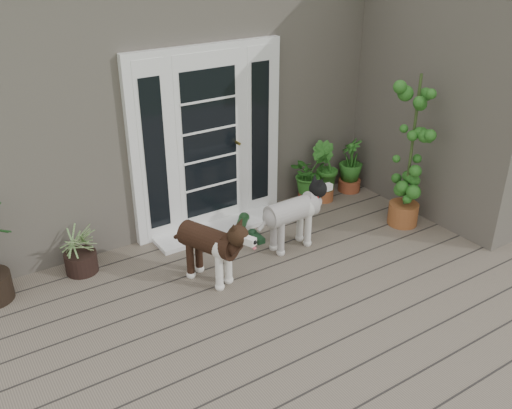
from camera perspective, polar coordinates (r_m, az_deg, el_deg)
deck at (r=5.50m, az=8.74°, el=-11.05°), size 6.20×4.60×0.12m
house_main at (r=8.21m, az=-10.78°, el=13.17°), size 7.40×4.00×3.10m
house_wing at (r=7.53m, az=21.01°, el=10.69°), size 1.60×2.40×3.10m
door_unit at (r=6.44m, az=-4.90°, el=6.57°), size 1.90×0.14×2.15m
door_step at (r=6.72m, az=-3.74°, el=-2.37°), size 1.60×0.40×0.05m
brindle_dog at (r=5.64m, az=-4.83°, el=-4.77°), size 0.65×0.90×0.69m
white_dog at (r=6.20m, az=3.65°, el=-1.64°), size 0.82×0.37×0.68m
spider_plant at (r=6.06m, az=-17.66°, el=-4.16°), size 0.74×0.74×0.59m
herb_a at (r=7.25m, az=5.32°, el=2.37°), size 0.60×0.60×0.62m
herb_b at (r=7.37m, az=6.97°, el=2.53°), size 0.52×0.52×0.58m
herb_c at (r=7.70m, az=9.61°, el=3.48°), size 0.52×0.52×0.60m
sapling at (r=6.69m, az=15.59°, el=5.33°), size 0.62×0.62×1.91m
clog_left at (r=6.48m, az=0.02°, el=-3.30°), size 0.14×0.29×0.09m
clog_right at (r=6.77m, az=-1.37°, el=-1.80°), size 0.35×0.36×0.10m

